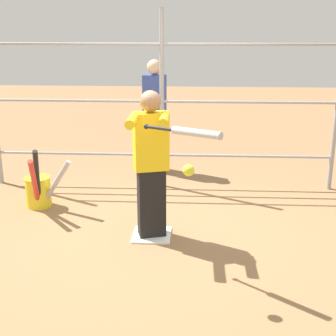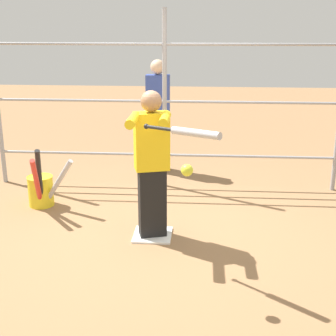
{
  "view_description": "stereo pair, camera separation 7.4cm",
  "coord_description": "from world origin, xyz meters",
  "views": [
    {
      "loc": [
        -0.43,
        4.51,
        2.18
      ],
      "look_at": [
        -0.2,
        0.41,
        0.89
      ],
      "focal_mm": 50.0,
      "sensor_mm": 36.0,
      "label": 1
    },
    {
      "loc": [
        -0.5,
        4.51,
        2.18
      ],
      "look_at": [
        -0.2,
        0.41,
        0.89
      ],
      "focal_mm": 50.0,
      "sensor_mm": 36.0,
      "label": 2
    }
  ],
  "objects": [
    {
      "name": "ground_plane",
      "position": [
        0.0,
        0.0,
        0.0
      ],
      "size": [
        24.0,
        24.0,
        0.0
      ],
      "primitive_type": "plane",
      "color": "olive"
    },
    {
      "name": "home_plate",
      "position": [
        0.0,
        0.0,
        0.01
      ],
      "size": [
        0.4,
        0.4,
        0.02
      ],
      "color": "white",
      "rests_on": "ground"
    },
    {
      "name": "fence_backstop",
      "position": [
        0.0,
        -1.6,
        1.18
      ],
      "size": [
        4.61,
        0.06,
        2.35
      ],
      "color": "#939399",
      "rests_on": "ground"
    },
    {
      "name": "batter",
      "position": [
        0.0,
        0.02,
        0.83
      ],
      "size": [
        0.38,
        0.6,
        1.54
      ],
      "color": "black",
      "rests_on": "ground"
    },
    {
      "name": "baseball_bat_swinging",
      "position": [
        -0.39,
        0.73,
        1.31
      ],
      "size": [
        0.69,
        0.57,
        0.1
      ],
      "color": "black"
    },
    {
      "name": "softball_in_flight",
      "position": [
        -0.39,
        1.04,
        1.07
      ],
      "size": [
        0.1,
        0.1,
        0.1
      ],
      "color": "yellow"
    },
    {
      "name": "bat_bucket",
      "position": [
        1.44,
        -0.73,
        0.23
      ],
      "size": [
        0.65,
        0.66,
        0.81
      ],
      "color": "yellow",
      "rests_on": "ground"
    },
    {
      "name": "bystander_behind_fence",
      "position": [
        0.16,
        -2.33,
        0.86
      ],
      "size": [
        0.34,
        0.21,
        1.66
      ],
      "color": "#3F3F47",
      "rests_on": "ground"
    }
  ]
}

